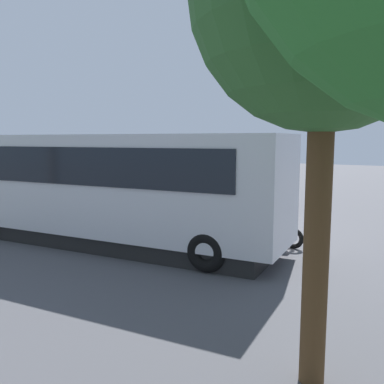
{
  "coord_description": "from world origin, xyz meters",
  "views": [
    {
      "loc": [
        -6.45,
        13.41,
        3.11
      ],
      "look_at": [
        1.55,
        -0.02,
        1.1
      ],
      "focal_mm": 38.14,
      "sensor_mm": 36.0,
      "label": 1
    }
  ],
  "objects_px": {
    "spectator_centre": "(153,197)",
    "stunt_motorcycle": "(223,188)",
    "spectator_left": "(182,199)",
    "traffic_cone": "(283,208)",
    "parked_motorcycle_silver": "(195,221)",
    "parked_motorcycle_dark": "(270,229)",
    "tour_bus": "(106,189)",
    "spectator_far_left": "(215,203)",
    "spectator_right": "(123,194)"
  },
  "relations": [
    {
      "from": "spectator_right",
      "to": "traffic_cone",
      "type": "distance_m",
      "value": 6.59
    },
    {
      "from": "traffic_cone",
      "to": "spectator_centre",
      "type": "bearing_deg",
      "value": 50.45
    },
    {
      "from": "tour_bus",
      "to": "parked_motorcycle_dark",
      "type": "height_order",
      "value": "tour_bus"
    },
    {
      "from": "spectator_left",
      "to": "traffic_cone",
      "type": "relative_size",
      "value": 2.8
    },
    {
      "from": "spectator_left",
      "to": "stunt_motorcycle",
      "type": "distance_m",
      "value": 3.81
    },
    {
      "from": "parked_motorcycle_silver",
      "to": "stunt_motorcycle",
      "type": "relative_size",
      "value": 1.14
    },
    {
      "from": "spectator_far_left",
      "to": "spectator_right",
      "type": "height_order",
      "value": "spectator_right"
    },
    {
      "from": "parked_motorcycle_silver",
      "to": "parked_motorcycle_dark",
      "type": "distance_m",
      "value": 2.5
    },
    {
      "from": "spectator_centre",
      "to": "parked_motorcycle_silver",
      "type": "relative_size",
      "value": 0.84
    },
    {
      "from": "spectator_far_left",
      "to": "tour_bus",
      "type": "bearing_deg",
      "value": 53.15
    },
    {
      "from": "spectator_far_left",
      "to": "traffic_cone",
      "type": "height_order",
      "value": "spectator_far_left"
    },
    {
      "from": "traffic_cone",
      "to": "stunt_motorcycle",
      "type": "bearing_deg",
      "value": 12.43
    },
    {
      "from": "tour_bus",
      "to": "parked_motorcycle_silver",
      "type": "height_order",
      "value": "tour_bus"
    },
    {
      "from": "parked_motorcycle_silver",
      "to": "traffic_cone",
      "type": "xyz_separation_m",
      "value": [
        -1.27,
        -5.05,
        -0.18
      ]
    },
    {
      "from": "spectator_far_left",
      "to": "parked_motorcycle_silver",
      "type": "height_order",
      "value": "spectator_far_left"
    },
    {
      "from": "spectator_centre",
      "to": "parked_motorcycle_dark",
      "type": "bearing_deg",
      "value": 172.06
    },
    {
      "from": "spectator_left",
      "to": "spectator_right",
      "type": "distance_m",
      "value": 2.7
    },
    {
      "from": "tour_bus",
      "to": "spectator_right",
      "type": "distance_m",
      "value": 3.5
    },
    {
      "from": "tour_bus",
      "to": "spectator_centre",
      "type": "relative_size",
      "value": 6.32
    },
    {
      "from": "spectator_left",
      "to": "stunt_motorcycle",
      "type": "height_order",
      "value": "same"
    },
    {
      "from": "tour_bus",
      "to": "parked_motorcycle_dark",
      "type": "distance_m",
      "value": 4.99
    },
    {
      "from": "spectator_centre",
      "to": "stunt_motorcycle",
      "type": "bearing_deg",
      "value": -105.48
    },
    {
      "from": "tour_bus",
      "to": "traffic_cone",
      "type": "relative_size",
      "value": 17.35
    },
    {
      "from": "tour_bus",
      "to": "stunt_motorcycle",
      "type": "relative_size",
      "value": 6.06
    },
    {
      "from": "spectator_centre",
      "to": "parked_motorcycle_dark",
      "type": "relative_size",
      "value": 0.84
    },
    {
      "from": "traffic_cone",
      "to": "spectator_right",
      "type": "bearing_deg",
      "value": 41.48
    },
    {
      "from": "spectator_right",
      "to": "traffic_cone",
      "type": "relative_size",
      "value": 2.83
    },
    {
      "from": "spectator_left",
      "to": "parked_motorcycle_silver",
      "type": "height_order",
      "value": "spectator_left"
    },
    {
      "from": "spectator_right",
      "to": "parked_motorcycle_dark",
      "type": "xyz_separation_m",
      "value": [
        -6.12,
        0.6,
        -0.58
      ]
    },
    {
      "from": "spectator_far_left",
      "to": "traffic_cone",
      "type": "distance_m",
      "value": 4.53
    },
    {
      "from": "parked_motorcycle_silver",
      "to": "traffic_cone",
      "type": "relative_size",
      "value": 3.26
    },
    {
      "from": "spectator_left",
      "to": "parked_motorcycle_silver",
      "type": "relative_size",
      "value": 0.86
    },
    {
      "from": "spectator_left",
      "to": "parked_motorcycle_silver",
      "type": "bearing_deg",
      "value": 142.87
    },
    {
      "from": "parked_motorcycle_dark",
      "to": "stunt_motorcycle",
      "type": "bearing_deg",
      "value": -49.71
    },
    {
      "from": "spectator_left",
      "to": "parked_motorcycle_dark",
      "type": "height_order",
      "value": "spectator_left"
    },
    {
      "from": "parked_motorcycle_dark",
      "to": "traffic_cone",
      "type": "relative_size",
      "value": 3.26
    },
    {
      "from": "spectator_far_left",
      "to": "stunt_motorcycle",
      "type": "relative_size",
      "value": 0.96
    },
    {
      "from": "spectator_right",
      "to": "parked_motorcycle_dark",
      "type": "distance_m",
      "value": 6.18
    },
    {
      "from": "tour_bus",
      "to": "traffic_cone",
      "type": "bearing_deg",
      "value": -112.83
    },
    {
      "from": "tour_bus",
      "to": "spectator_far_left",
      "type": "bearing_deg",
      "value": -126.85
    },
    {
      "from": "spectator_right",
      "to": "traffic_cone",
      "type": "xyz_separation_m",
      "value": [
        -4.9,
        -4.33,
        -0.76
      ]
    },
    {
      "from": "spectator_far_left",
      "to": "traffic_cone",
      "type": "bearing_deg",
      "value": -101.66
    },
    {
      "from": "parked_motorcycle_dark",
      "to": "parked_motorcycle_silver",
      "type": "bearing_deg",
      "value": 2.7
    },
    {
      "from": "spectator_left",
      "to": "traffic_cone",
      "type": "bearing_deg",
      "value": -116.8
    },
    {
      "from": "parked_motorcycle_silver",
      "to": "stunt_motorcycle",
      "type": "height_order",
      "value": "stunt_motorcycle"
    },
    {
      "from": "parked_motorcycle_silver",
      "to": "traffic_cone",
      "type": "bearing_deg",
      "value": -104.14
    },
    {
      "from": "spectator_left",
      "to": "spectator_right",
      "type": "xyz_separation_m",
      "value": [
        2.7,
        -0.02,
        0.01
      ]
    },
    {
      "from": "spectator_right",
      "to": "parked_motorcycle_dark",
      "type": "relative_size",
      "value": 0.87
    },
    {
      "from": "spectator_centre",
      "to": "stunt_motorcycle",
      "type": "distance_m",
      "value": 3.86
    },
    {
      "from": "tour_bus",
      "to": "stunt_motorcycle",
      "type": "distance_m",
      "value": 6.74
    }
  ]
}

